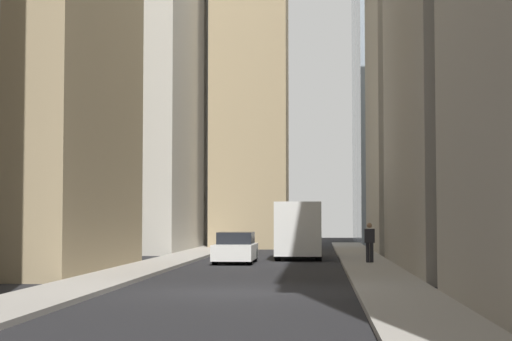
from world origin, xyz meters
The scene contains 8 objects.
ground_plane centered at (0.00, 0.00, 0.00)m, with size 135.00×135.00×0.00m, color black.
sidewalk_right centered at (0.00, 4.50, 0.07)m, with size 90.00×2.20×0.14m, color gray.
sidewalk_left centered at (0.00, -4.50, 0.07)m, with size 90.00×2.20×0.14m, color gray.
building_left_far centered at (28.83, -10.59, 10.71)m, with size 12.93×10.50×21.40m.
building_right_far centered at (31.91, 10.59, 15.03)m, with size 18.36×10.50×30.04m.
delivery_truck centered at (20.11, -1.40, 1.46)m, with size 6.46×2.25×2.84m.
sedan_white centered at (15.51, 1.40, 0.66)m, with size 4.30×1.78×1.42m.
pedestrian centered at (13.96, -4.60, 1.07)m, with size 0.26×0.44×1.71m.
Camera 1 is at (-23.82, -2.42, 2.06)m, focal length 60.54 mm.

